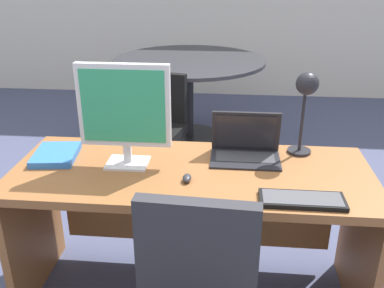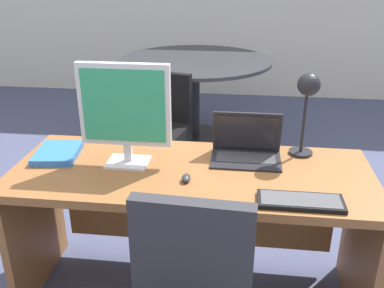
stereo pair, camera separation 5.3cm
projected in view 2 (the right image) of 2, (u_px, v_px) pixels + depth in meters
The scene contains 10 objects.
ground at pixel (213, 168), 3.70m from camera, with size 12.00×12.00×0.00m, color #474C6B.
desk at pixel (192, 202), 2.17m from camera, with size 1.71×0.69×0.73m.
monitor at pixel (125, 109), 2.00m from camera, with size 0.43×0.16×0.50m.
laptop at pixel (246, 144), 2.16m from camera, with size 0.34×0.23×0.23m.
keyboard at pixel (300, 201), 1.76m from camera, with size 0.35×0.14×0.02m.
mouse at pixel (186, 178), 1.94m from camera, with size 0.04×0.07×0.03m.
desk_lamp at pixel (307, 96), 2.07m from camera, with size 0.12×0.14×0.43m.
book at pixel (58, 153), 2.18m from camera, with size 0.23×0.28×0.03m.
meeting_table at pixel (196, 79), 4.04m from camera, with size 1.40×1.40×0.80m.
meeting_chair_near at pixel (157, 139), 3.37m from camera, with size 0.56×0.57×0.85m.
Camera 2 is at (0.23, -1.81, 1.66)m, focal length 40.33 mm.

